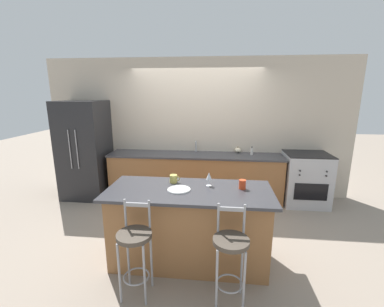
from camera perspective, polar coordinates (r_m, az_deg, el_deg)
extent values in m
plane|color=gray|center=(4.88, 0.23, -11.36)|extent=(18.00, 18.00, 0.00)
cube|color=beige|center=(5.15, 1.01, 5.65)|extent=(6.00, 0.07, 2.70)
cube|color=#936038|center=(5.06, 0.66, -5.22)|extent=(3.29, 0.62, 0.86)
cube|color=#38383D|center=(4.93, 0.67, -0.31)|extent=(3.32, 0.65, 0.03)
cube|color=black|center=(4.93, 0.67, -0.18)|extent=(0.56, 0.34, 0.01)
cylinder|color=#ADAFB5|center=(5.11, 0.90, 1.64)|extent=(0.02, 0.02, 0.22)
cylinder|color=#ADAFB5|center=(5.03, 0.84, 2.61)|extent=(0.02, 0.12, 0.02)
cube|color=#936038|center=(3.26, -0.64, -16.03)|extent=(1.83, 0.71, 0.90)
cube|color=#38383D|center=(3.05, -0.66, -8.34)|extent=(1.95, 0.83, 0.03)
cube|color=#232326|center=(5.47, -22.65, 0.79)|extent=(0.84, 0.78, 1.90)
cylinder|color=#939399|center=(5.14, -25.51, 0.83)|extent=(0.02, 0.02, 0.72)
cylinder|color=#939399|center=(5.07, -24.22, 0.80)|extent=(0.02, 0.02, 0.72)
cube|color=#B7B7BC|center=(5.23, 23.84, -5.25)|extent=(0.78, 0.68, 0.95)
cube|color=black|center=(4.96, 24.90, -7.77)|extent=(0.56, 0.01, 0.30)
cube|color=black|center=(5.11, 24.36, -0.09)|extent=(0.78, 0.68, 0.02)
cylinder|color=black|center=(4.77, 22.89, -3.56)|extent=(0.03, 0.02, 0.03)
cylinder|color=black|center=(4.91, 27.78, -3.59)|extent=(0.03, 0.02, 0.03)
cylinder|color=black|center=(4.79, 22.81, -4.44)|extent=(0.03, 0.02, 0.03)
cylinder|color=black|center=(4.94, 27.68, -4.43)|extent=(0.03, 0.02, 0.03)
cylinder|color=#99999E|center=(2.86, -15.84, -24.34)|extent=(0.02, 0.02, 0.66)
cylinder|color=#99999E|center=(2.78, -10.50, -25.16)|extent=(0.02, 0.02, 0.66)
cylinder|color=#99999E|center=(3.04, -13.97, -21.55)|extent=(0.02, 0.02, 0.66)
cylinder|color=#99999E|center=(2.98, -9.03, -22.20)|extent=(0.02, 0.02, 0.66)
torus|color=#99999E|center=(2.98, -12.21, -25.11)|extent=(0.27, 0.27, 0.02)
cylinder|color=#4C4238|center=(2.72, -12.73, -17.33)|extent=(0.35, 0.35, 0.04)
cylinder|color=#99999E|center=(2.78, -14.60, -12.64)|extent=(0.02, 0.02, 0.30)
cylinder|color=#99999E|center=(2.70, -9.45, -13.13)|extent=(0.02, 0.02, 0.30)
cube|color=#99999E|center=(2.70, -12.17, -11.06)|extent=(0.25, 0.02, 0.04)
cylinder|color=#99999E|center=(2.70, 5.52, -26.42)|extent=(0.02, 0.02, 0.66)
cylinder|color=#99999E|center=(2.71, 11.49, -26.44)|extent=(0.02, 0.02, 0.66)
cylinder|color=#99999E|center=(2.90, 5.59, -23.21)|extent=(0.02, 0.02, 0.66)
cylinder|color=#99999E|center=(2.91, 11.01, -23.25)|extent=(0.02, 0.02, 0.66)
torus|color=#99999E|center=(2.87, 8.31, -26.65)|extent=(0.27, 0.27, 0.02)
cylinder|color=#4C4238|center=(2.60, 8.68, -18.70)|extent=(0.35, 0.35, 0.04)
cylinder|color=#99999E|center=(2.62, 5.86, -13.97)|extent=(0.02, 0.02, 0.30)
cylinder|color=#99999E|center=(2.63, 11.54, -14.04)|extent=(0.02, 0.02, 0.30)
cube|color=#99999E|center=(2.58, 8.78, -12.13)|extent=(0.25, 0.02, 0.04)
cylinder|color=white|center=(3.03, -2.98, -8.00)|extent=(0.27, 0.27, 0.01)
torus|color=white|center=(3.03, -2.98, -7.90)|extent=(0.26, 0.26, 0.01)
cylinder|color=white|center=(3.17, 3.75, -7.13)|extent=(0.07, 0.07, 0.00)
cylinder|color=white|center=(3.16, 3.76, -6.43)|extent=(0.01, 0.01, 0.08)
cone|color=white|center=(3.13, 3.78, -4.97)|extent=(0.07, 0.07, 0.09)
cylinder|color=#C1B251|center=(3.26, -4.14, -5.62)|extent=(0.10, 0.10, 0.10)
torus|color=#C1B251|center=(3.25, -3.31, -5.62)|extent=(0.07, 0.01, 0.07)
cylinder|color=red|center=(3.11, 11.13, -6.75)|extent=(0.08, 0.08, 0.11)
ellipsoid|color=beige|center=(5.11, 10.14, 0.73)|extent=(0.12, 0.12, 0.10)
cylinder|color=brown|center=(5.10, 10.17, 1.39)|extent=(0.02, 0.02, 0.02)
cylinder|color=silver|center=(5.01, 13.12, 0.48)|extent=(0.05, 0.05, 0.13)
cylinder|color=black|center=(4.99, 13.17, 1.36)|extent=(0.02, 0.02, 0.03)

